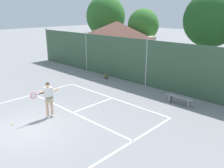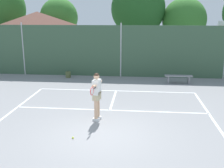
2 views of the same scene
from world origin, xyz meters
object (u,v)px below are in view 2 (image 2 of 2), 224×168
object	(u,v)px
tennis_player	(97,92)
backpack_olive	(68,75)
basketball_hoop	(223,40)
courtside_bench	(178,77)
tennis_ball	(73,138)

from	to	relation	value
tennis_player	backpack_olive	world-z (taller)	tennis_player
basketball_hoop	tennis_player	world-z (taller)	basketball_hoop
basketball_hoop	backpack_olive	distance (m)	10.41
tennis_player	backpack_olive	distance (m)	7.59
backpack_olive	courtside_bench	world-z (taller)	courtside_bench
basketball_hoop	backpack_olive	world-z (taller)	basketball_hoop
basketball_hoop	tennis_ball	distance (m)	13.28
courtside_bench	tennis_ball	bearing A→B (deg)	-119.44
tennis_ball	courtside_bench	bearing A→B (deg)	60.56
basketball_hoop	tennis_ball	world-z (taller)	basketball_hoop
backpack_olive	courtside_bench	xyz separation A→B (m)	(6.85, -0.78, 0.17)
tennis_player	backpack_olive	bearing A→B (deg)	113.04
tennis_player	courtside_bench	distance (m)	7.33
backpack_olive	tennis_player	bearing A→B (deg)	-66.96
tennis_player	courtside_bench	xyz separation A→B (m)	(3.90, 6.16, -0.75)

